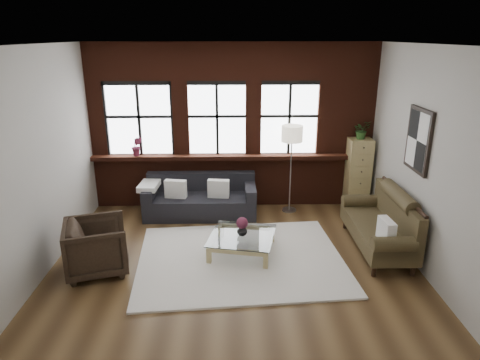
{
  "coord_description": "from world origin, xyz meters",
  "views": [
    {
      "loc": [
        -0.05,
        -5.76,
        3.32
      ],
      "look_at": [
        0.1,
        0.6,
        1.15
      ],
      "focal_mm": 32.0,
      "sensor_mm": 36.0,
      "label": 1
    }
  ],
  "objects_px": {
    "floor_lamp": "(291,166)",
    "drawer_chest": "(358,174)",
    "vintage_settee": "(378,221)",
    "armchair": "(97,247)",
    "dark_sofa": "(200,196)",
    "vase": "(242,230)",
    "coffee_table": "(242,244)"
  },
  "relations": [
    {
      "from": "floor_lamp",
      "to": "drawer_chest",
      "type": "bearing_deg",
      "value": 6.1
    },
    {
      "from": "vintage_settee",
      "to": "armchair",
      "type": "height_order",
      "value": "vintage_settee"
    },
    {
      "from": "floor_lamp",
      "to": "dark_sofa",
      "type": "bearing_deg",
      "value": -174.7
    },
    {
      "from": "vase",
      "to": "armchair",
      "type": "bearing_deg",
      "value": -167.28
    },
    {
      "from": "armchair",
      "to": "coffee_table",
      "type": "height_order",
      "value": "armchair"
    },
    {
      "from": "armchair",
      "to": "drawer_chest",
      "type": "xyz_separation_m",
      "value": [
        4.47,
        2.35,
        0.32
      ]
    },
    {
      "from": "vintage_settee",
      "to": "coffee_table",
      "type": "xyz_separation_m",
      "value": [
        -2.17,
        -0.09,
        -0.34
      ]
    },
    {
      "from": "coffee_table",
      "to": "vase",
      "type": "height_order",
      "value": "vase"
    },
    {
      "from": "dark_sofa",
      "to": "vase",
      "type": "distance_m",
      "value": 1.74
    },
    {
      "from": "coffee_table",
      "to": "drawer_chest",
      "type": "bearing_deg",
      "value": 38.72
    },
    {
      "from": "dark_sofa",
      "to": "coffee_table",
      "type": "bearing_deg",
      "value": -64.19
    },
    {
      "from": "dark_sofa",
      "to": "floor_lamp",
      "type": "bearing_deg",
      "value": 5.3
    },
    {
      "from": "vase",
      "to": "drawer_chest",
      "type": "relative_size",
      "value": 0.12
    },
    {
      "from": "vintage_settee",
      "to": "armchair",
      "type": "xyz_separation_m",
      "value": [
        -4.3,
        -0.57,
        -0.11
      ]
    },
    {
      "from": "armchair",
      "to": "dark_sofa",
      "type": "bearing_deg",
      "value": -50.36
    },
    {
      "from": "armchair",
      "to": "floor_lamp",
      "type": "bearing_deg",
      "value": -71.16
    },
    {
      "from": "dark_sofa",
      "to": "drawer_chest",
      "type": "bearing_deg",
      "value": 5.65
    },
    {
      "from": "floor_lamp",
      "to": "vase",
      "type": "bearing_deg",
      "value": -119.65
    },
    {
      "from": "armchair",
      "to": "drawer_chest",
      "type": "bearing_deg",
      "value": -78.72
    },
    {
      "from": "dark_sofa",
      "to": "armchair",
      "type": "relative_size",
      "value": 2.44
    },
    {
      "from": "vase",
      "to": "vintage_settee",
      "type": "bearing_deg",
      "value": 2.34
    },
    {
      "from": "dark_sofa",
      "to": "floor_lamp",
      "type": "distance_m",
      "value": 1.83
    },
    {
      "from": "dark_sofa",
      "to": "vase",
      "type": "bearing_deg",
      "value": -64.19
    },
    {
      "from": "drawer_chest",
      "to": "coffee_table",
      "type": "bearing_deg",
      "value": -141.28
    },
    {
      "from": "dark_sofa",
      "to": "drawer_chest",
      "type": "distance_m",
      "value": 3.13
    },
    {
      "from": "vase",
      "to": "drawer_chest",
      "type": "xyz_separation_m",
      "value": [
        2.34,
        1.87,
        0.3
      ]
    },
    {
      "from": "vintage_settee",
      "to": "armchair",
      "type": "bearing_deg",
      "value": -172.46
    },
    {
      "from": "vase",
      "to": "dark_sofa",
      "type": "bearing_deg",
      "value": 115.81
    },
    {
      "from": "coffee_table",
      "to": "drawer_chest",
      "type": "xyz_separation_m",
      "value": [
        2.34,
        1.87,
        0.55
      ]
    },
    {
      "from": "vase",
      "to": "coffee_table",
      "type": "bearing_deg",
      "value": 180.0
    },
    {
      "from": "vintage_settee",
      "to": "vase",
      "type": "relative_size",
      "value": 10.98
    },
    {
      "from": "dark_sofa",
      "to": "drawer_chest",
      "type": "xyz_separation_m",
      "value": [
        3.09,
        0.31,
        0.33
      ]
    }
  ]
}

